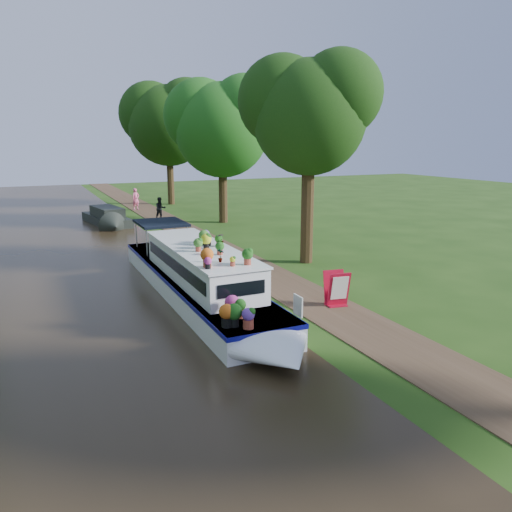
{
  "coord_description": "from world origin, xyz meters",
  "views": [
    {
      "loc": [
        -7.35,
        -15.71,
        5.29
      ],
      "look_at": [
        -0.09,
        -0.05,
        1.3
      ],
      "focal_mm": 35.0,
      "sensor_mm": 36.0,
      "label": 1
    }
  ],
  "objects_px": {
    "sandwich_board": "(337,290)",
    "plant_boat": "(201,277)",
    "pedestrian_pink": "(136,199)",
    "pedestrian_dark": "(160,209)",
    "second_boat": "(107,218)"
  },
  "relations": [
    {
      "from": "second_boat",
      "to": "sandwich_board",
      "type": "distance_m",
      "value": 20.3
    },
    {
      "from": "second_boat",
      "to": "plant_boat",
      "type": "bearing_deg",
      "value": -98.13
    },
    {
      "from": "plant_boat",
      "to": "pedestrian_pink",
      "type": "height_order",
      "value": "plant_boat"
    },
    {
      "from": "plant_boat",
      "to": "pedestrian_dark",
      "type": "height_order",
      "value": "plant_boat"
    },
    {
      "from": "second_boat",
      "to": "pedestrian_dark",
      "type": "xyz_separation_m",
      "value": [
        3.57,
        0.34,
        0.34
      ]
    },
    {
      "from": "sandwich_board",
      "to": "pedestrian_pink",
      "type": "distance_m",
      "value": 26.25
    },
    {
      "from": "pedestrian_dark",
      "to": "plant_boat",
      "type": "bearing_deg",
      "value": -106.51
    },
    {
      "from": "second_boat",
      "to": "pedestrian_pink",
      "type": "relative_size",
      "value": 3.71
    },
    {
      "from": "plant_boat",
      "to": "pedestrian_dark",
      "type": "xyz_separation_m",
      "value": [
        3.16,
        17.82,
        -0.04
      ]
    },
    {
      "from": "second_boat",
      "to": "pedestrian_dark",
      "type": "distance_m",
      "value": 3.6
    },
    {
      "from": "pedestrian_pink",
      "to": "pedestrian_dark",
      "type": "xyz_separation_m",
      "value": [
        0.41,
        -6.04,
        -0.06
      ]
    },
    {
      "from": "sandwich_board",
      "to": "plant_boat",
      "type": "bearing_deg",
      "value": 157.83
    },
    {
      "from": "pedestrian_pink",
      "to": "pedestrian_dark",
      "type": "height_order",
      "value": "pedestrian_pink"
    },
    {
      "from": "plant_boat",
      "to": "second_boat",
      "type": "distance_m",
      "value": 17.49
    },
    {
      "from": "sandwich_board",
      "to": "pedestrian_dark",
      "type": "height_order",
      "value": "pedestrian_dark"
    }
  ]
}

